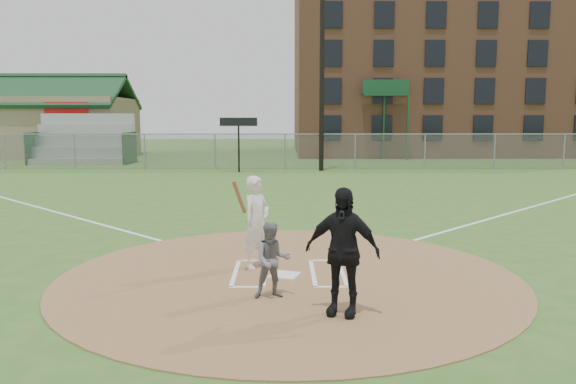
{
  "coord_description": "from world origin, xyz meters",
  "views": [
    {
      "loc": [
        -0.1,
        -10.03,
        2.88
      ],
      "look_at": [
        0.0,
        2.0,
        1.3
      ],
      "focal_mm": 35.0,
      "sensor_mm": 36.0,
      "label": 1
    }
  ],
  "objects_px": {
    "home_plate": "(284,275)",
    "batter_at_plate": "(256,222)",
    "umpire": "(342,251)",
    "catcher": "(272,260)"
  },
  "relations": [
    {
      "from": "home_plate",
      "to": "batter_at_plate",
      "type": "bearing_deg",
      "value": 129.98
    },
    {
      "from": "umpire",
      "to": "batter_at_plate",
      "type": "distance_m",
      "value": 2.98
    },
    {
      "from": "catcher",
      "to": "batter_at_plate",
      "type": "xyz_separation_m",
      "value": [
        -0.34,
        1.85,
        0.28
      ]
    },
    {
      "from": "home_plate",
      "to": "umpire",
      "type": "relative_size",
      "value": 0.26
    },
    {
      "from": "home_plate",
      "to": "catcher",
      "type": "relative_size",
      "value": 0.41
    },
    {
      "from": "catcher",
      "to": "batter_at_plate",
      "type": "bearing_deg",
      "value": 93.03
    },
    {
      "from": "catcher",
      "to": "umpire",
      "type": "height_order",
      "value": "umpire"
    },
    {
      "from": "home_plate",
      "to": "catcher",
      "type": "height_order",
      "value": "catcher"
    },
    {
      "from": "home_plate",
      "to": "catcher",
      "type": "bearing_deg",
      "value": -99.03
    },
    {
      "from": "home_plate",
      "to": "umpire",
      "type": "xyz_separation_m",
      "value": [
        0.84,
        -2.01,
        0.93
      ]
    }
  ]
}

